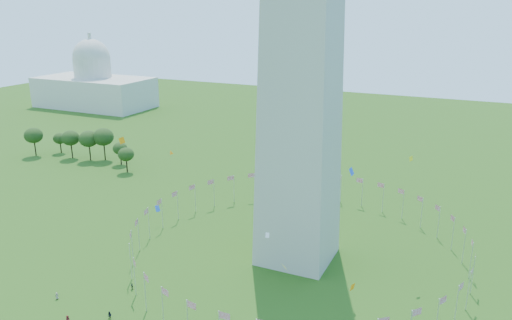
% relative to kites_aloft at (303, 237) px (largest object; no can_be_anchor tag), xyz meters
% --- Properties ---
extents(flag_ring, '(80.24, 80.24, 9.00)m').
position_rel_kites_aloft_xyz_m(flag_ring, '(-9.11, 22.67, -12.85)').
color(flag_ring, silver).
rests_on(flag_ring, ground).
extents(capitol_building, '(70.00, 35.00, 46.00)m').
position_rel_kites_aloft_xyz_m(capitol_building, '(-189.11, 152.67, 5.65)').
color(capitol_building, beige).
rests_on(capitol_building, ground).
extents(kites_aloft, '(112.30, 72.09, 32.19)m').
position_rel_kites_aloft_xyz_m(kites_aloft, '(0.00, 0.00, 0.00)').
color(kites_aloft, yellow).
rests_on(kites_aloft, ground).
extents(tree_line_west, '(55.13, 15.92, 12.93)m').
position_rel_kites_aloft_xyz_m(tree_line_west, '(-115.77, 63.78, -11.68)').
color(tree_line_west, '#2B4B19').
rests_on(tree_line_west, ground).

